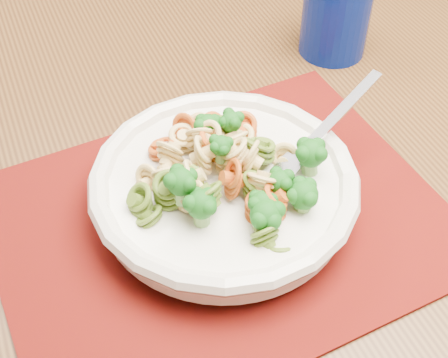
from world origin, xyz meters
TOP-DOWN VIEW (x-y plane):
  - dining_table at (-0.10, -0.10)m, footprint 1.53×1.17m
  - placemat at (-0.15, -0.16)m, footprint 0.47×0.39m
  - pasta_bowl at (-0.13, -0.15)m, footprint 0.26×0.26m
  - pasta_broccoli_heap at (-0.13, -0.15)m, footprint 0.22×0.22m
  - fork at (-0.08, -0.18)m, footprint 0.18×0.05m
  - tumbler at (0.14, -0.01)m, footprint 0.08×0.08m

SIDE VIEW (x-z plane):
  - dining_table at x=-0.10m, z-range 0.27..1.02m
  - placemat at x=-0.15m, z-range 0.75..0.76m
  - pasta_bowl at x=-0.13m, z-range 0.76..0.81m
  - fork at x=-0.08m, z-range 0.76..0.84m
  - pasta_broccoli_heap at x=-0.13m, z-range 0.77..0.83m
  - tumbler at x=0.14m, z-range 0.75..0.86m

